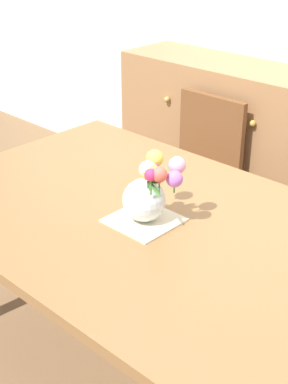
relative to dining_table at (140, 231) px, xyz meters
name	(u,v)px	position (x,y,z in m)	size (l,w,h in m)	color
ground_plane	(141,366)	(0.00, 0.00, -0.69)	(12.00, 12.00, 0.00)	brown
dining_table	(140,231)	(0.00, 0.00, 0.00)	(1.77, 1.17, 0.77)	olive
chair_left	(197,166)	(-0.45, 0.93, -0.17)	(0.42, 0.42, 0.90)	brown
dresser	(228,146)	(-0.53, 1.33, -0.19)	(1.40, 0.47, 1.00)	#9E7047
placemat	(144,220)	(0.05, -0.03, 0.08)	(0.23, 0.23, 0.01)	beige
flower_vase	(148,191)	(0.07, -0.03, 0.20)	(0.22, 0.21, 0.25)	silver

